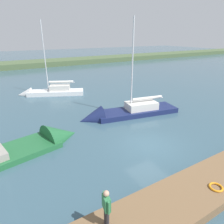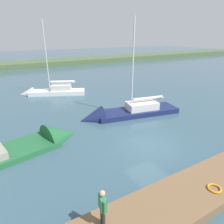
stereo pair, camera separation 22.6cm
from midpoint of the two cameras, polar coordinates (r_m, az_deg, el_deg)
ground_plane at (r=14.80m, az=10.79°, el=-9.20°), size 200.00×200.00×0.00m
far_shoreline at (r=54.63m, az=-21.17°, el=12.00°), size 180.00×8.00×2.40m
dock_pier at (r=12.11m, az=26.68°, el=-17.57°), size 24.73×2.52×0.51m
life_ring_buoy at (r=11.37m, az=27.53°, el=-18.59°), size 0.66×0.66×0.10m
sailboat_outer_mooring at (r=15.13m, az=-22.97°, el=-9.59°), size 10.82×4.71×11.92m
sailboat_inner_slip at (r=27.64m, az=-17.03°, el=5.18°), size 8.32×5.10×9.83m
sailboat_behind_pier at (r=19.47m, az=3.22°, el=-0.74°), size 10.04×4.14×10.00m
person_on_dock at (r=8.21m, az=-1.82°, el=-25.06°), size 0.30×0.62×1.66m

